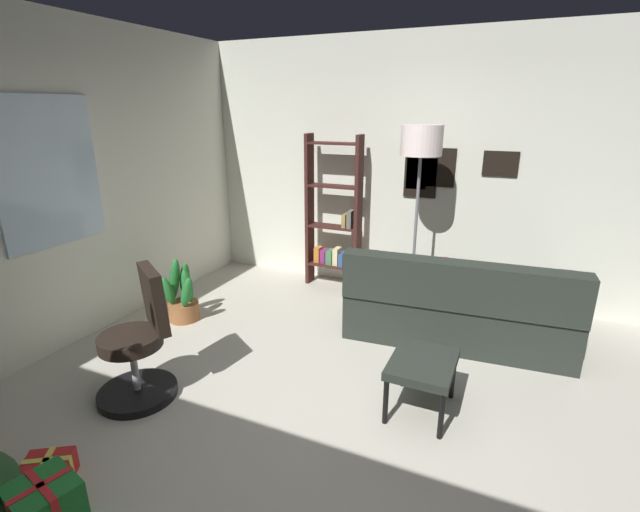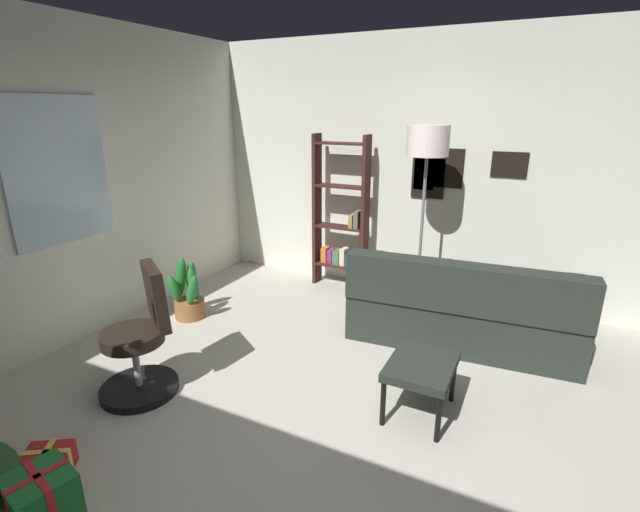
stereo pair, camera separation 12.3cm
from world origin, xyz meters
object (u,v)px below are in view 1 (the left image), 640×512
bookshelf (334,221)px  potted_plant (182,297)px  footstool (422,367)px  office_chair (140,349)px  floor_lamp (421,153)px  couch (474,303)px  gift_box_red (48,471)px  gift_box_green (45,505)px

bookshelf → potted_plant: (-1.47, 1.02, -0.55)m
footstool → bookshelf: size_ratio=0.30×
office_chair → footstool: bearing=-71.1°
footstool → floor_lamp: floor_lamp is taller
footstool → potted_plant: (0.47, 2.47, -0.11)m
couch → footstool: size_ratio=3.78×
couch → floor_lamp: 1.49m
floor_lamp → couch: bearing=-109.0°
gift_box_red → bookshelf: bookshelf is taller
gift_box_green → gift_box_red: bearing=52.9°
footstool → bookshelf: 2.46m
couch → gift_box_red: couch is taller
footstool → bookshelf: bookshelf is taller
gift_box_green → bookshelf: 3.69m
couch → bookshelf: 1.80m
gift_box_red → potted_plant: potted_plant is taller
footstool → gift_box_green: size_ratio=1.47×
gift_box_red → potted_plant: bearing=19.6°
footstool → gift_box_green: 2.29m
office_chair → floor_lamp: (2.24, -1.45, 1.24)m
gift_box_green → floor_lamp: size_ratio=0.19×
footstool → gift_box_red: size_ratio=1.66×
footstool → floor_lamp: 2.09m
office_chair → gift_box_red: bearing=-172.1°
gift_box_green → office_chair: size_ratio=0.37×
couch → office_chair: 2.90m
bookshelf → potted_plant: bookshelf is taller
footstool → potted_plant: size_ratio=0.84×
footstool → bookshelf: bearing=36.9°
footstool → floor_lamp: bearing=15.6°
gift_box_green → office_chair: 1.14m
couch → floor_lamp: (0.22, 0.63, 1.33)m
gift_box_red → gift_box_green: 0.32m
gift_box_green → bookshelf: bookshelf is taller
footstool → gift_box_green: (-1.69, 1.52, -0.22)m
couch → footstool: (-1.37, 0.19, 0.05)m
gift_box_green → office_chair: office_chair is taller
gift_box_red → gift_box_green: size_ratio=0.89×
potted_plant → floor_lamp: bearing=-61.1°
footstool → potted_plant: potted_plant is taller
gift_box_red → floor_lamp: 3.70m
couch → office_chair: size_ratio=2.08×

